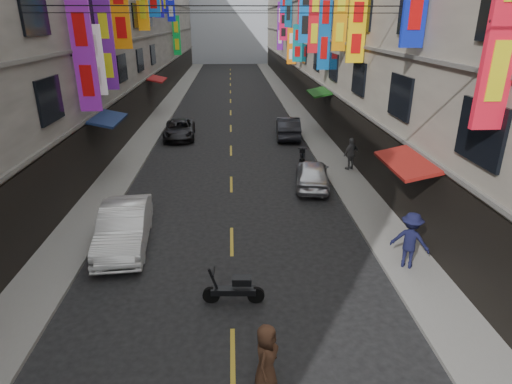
{
  "coord_description": "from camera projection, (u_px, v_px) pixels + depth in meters",
  "views": [
    {
      "loc": [
        0.1,
        3.84,
        7.68
      ],
      "look_at": [
        0.55,
        11.68,
        4.52
      ],
      "focal_mm": 30.0,
      "sensor_mm": 36.0,
      "label": 1
    }
  ],
  "objects": [
    {
      "name": "scooter_far_right",
      "position": [
        302.0,
        156.0,
        24.51
      ],
      "size": [
        0.59,
        1.8,
        1.14
      ],
      "rotation": [
        0.0,
        0.0,
        2.98
      ],
      "color": "black",
      "rests_on": "ground"
    },
    {
      "name": "car_left_far",
      "position": [
        179.0,
        130.0,
        29.71
      ],
      "size": [
        2.28,
        4.54,
        1.23
      ],
      "primitive_type": "imported",
      "rotation": [
        0.0,
        0.0,
        0.05
      ],
      "color": "black",
      "rests_on": "ground"
    },
    {
      "name": "scooter_crossing",
      "position": [
        235.0,
        289.0,
        12.36
      ],
      "size": [
        1.8,
        0.5,
        1.14
      ],
      "rotation": [
        0.0,
        0.0,
        1.52
      ],
      "color": "black",
      "rests_on": "ground"
    },
    {
      "name": "car_right_far",
      "position": [
        288.0,
        127.0,
        29.86
      ],
      "size": [
        1.83,
        4.52,
        1.46
      ],
      "primitive_type": "imported",
      "rotation": [
        0.0,
        0.0,
        3.08
      ],
      "color": "#222329",
      "rests_on": "ground"
    },
    {
      "name": "sidewalk_right",
      "position": [
        297.0,
        111.0,
        38.5
      ],
      "size": [
        2.0,
        90.0,
        0.12
      ],
      "primitive_type": "cube",
      "color": "slate",
      "rests_on": "ground"
    },
    {
      "name": "car_right_mid",
      "position": [
        312.0,
        174.0,
        20.99
      ],
      "size": [
        2.19,
        4.19,
        1.36
      ],
      "primitive_type": "imported",
      "rotation": [
        0.0,
        0.0,
        2.99
      ],
      "color": "silver",
      "rests_on": "ground"
    },
    {
      "name": "pedestrian_rfar",
      "position": [
        351.0,
        154.0,
        23.01
      ],
      "size": [
        1.18,
        1.02,
        1.75
      ],
      "primitive_type": "imported",
      "rotation": [
        0.0,
        0.0,
        3.66
      ],
      "color": "#5F5F61",
      "rests_on": "sidewalk_right"
    },
    {
      "name": "pedestrian_rnear",
      "position": [
        410.0,
        240.0,
        13.79
      ],
      "size": [
        1.39,
        1.19,
        1.92
      ],
      "primitive_type": "imported",
      "rotation": [
        0.0,
        0.0,
        2.59
      ],
      "color": "#131434",
      "rests_on": "sidewalk_right"
    },
    {
      "name": "lane_markings",
      "position": [
        231.0,
        120.0,
        35.42
      ],
      "size": [
        0.12,
        80.2,
        0.01
      ],
      "color": "gold",
      "rests_on": "ground"
    },
    {
      "name": "pedestrian_crossing",
      "position": [
        266.0,
        358.0,
        9.32
      ],
      "size": [
        0.81,
        0.96,
        1.66
      ],
      "primitive_type": "imported",
      "rotation": [
        0.0,
        0.0,
        1.21
      ],
      "color": "#462B1C",
      "rests_on": "ground"
    },
    {
      "name": "haze_block",
      "position": [
        229.0,
        1.0,
        80.41
      ],
      "size": [
        18.0,
        8.0,
        22.0
      ],
      "primitive_type": "cube",
      "color": "#B1B8C5",
      "rests_on": "ground"
    },
    {
      "name": "car_left_mid",
      "position": [
        124.0,
        227.0,
        15.39
      ],
      "size": [
        2.02,
        4.75,
        1.53
      ],
      "primitive_type": "imported",
      "rotation": [
        0.0,
        0.0,
        0.09
      ],
      "color": "white",
      "rests_on": "ground"
    },
    {
      "name": "street_awnings",
      "position": [
        206.0,
        117.0,
        22.2
      ],
      "size": [
        13.99,
        35.2,
        0.41
      ],
      "color": "#154F24",
      "rests_on": "ground"
    },
    {
      "name": "sidewalk_left",
      "position": [
        163.0,
        113.0,
        37.86
      ],
      "size": [
        2.0,
        90.0,
        0.12
      ],
      "primitive_type": "cube",
      "color": "slate",
      "rests_on": "ground"
    }
  ]
}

